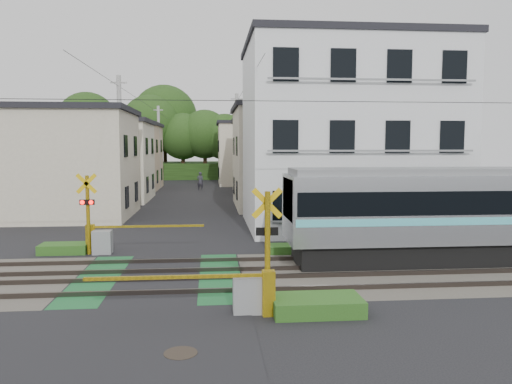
{
  "coord_description": "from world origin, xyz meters",
  "views": [
    {
      "loc": [
        1.63,
        -15.55,
        4.09
      ],
      "look_at": [
        3.5,
        5.0,
        2.19
      ],
      "focal_mm": 35.0,
      "sensor_mm": 36.0,
      "label": 1
    }
  ],
  "objects": [
    {
      "name": "apartment_block",
      "position": [
        8.5,
        9.49,
        4.66
      ],
      "size": [
        10.2,
        8.36,
        9.3
      ],
      "color": "white",
      "rests_on": "ground"
    },
    {
      "name": "crossing_signal_near",
      "position": [
        2.59,
        -3.65,
        0.71
      ],
      "size": [
        4.74,
        0.65,
        3.09
      ],
      "color": "#E5B60C",
      "rests_on": "ground"
    },
    {
      "name": "manhole_cover",
      "position": [
        1.01,
        -5.93,
        0.01
      ],
      "size": [
        0.67,
        0.67,
        0.02
      ],
      "primitive_type": "cylinder",
      "color": "#2D261E",
      "rests_on": "ground"
    },
    {
      "name": "ground",
      "position": [
        0.0,
        0.0,
        0.0
      ],
      "size": [
        120.0,
        120.0,
        0.0
      ],
      "primitive_type": "plane",
      "color": "black"
    },
    {
      "name": "weed_patches",
      "position": [
        1.76,
        -0.09,
        0.18
      ],
      "size": [
        10.25,
        8.8,
        0.4
      ],
      "color": "#2D5E1E",
      "rests_on": "ground"
    },
    {
      "name": "houses_row",
      "position": [
        0.25,
        25.92,
        3.24
      ],
      "size": [
        22.07,
        31.35,
        6.8
      ],
      "color": "beige",
      "rests_on": "ground"
    },
    {
      "name": "track_bed",
      "position": [
        0.0,
        0.0,
        0.04
      ],
      "size": [
        120.0,
        120.0,
        0.14
      ],
      "color": "#47423A",
      "rests_on": "ground"
    },
    {
      "name": "pedestrian",
      "position": [
        0.64,
        31.0,
        0.86
      ],
      "size": [
        0.67,
        0.49,
        1.72
      ],
      "primitive_type": "imported",
      "rotation": [
        0.0,
        0.0,
        3.01
      ],
      "color": "#32303C",
      "rests_on": "ground"
    },
    {
      "name": "tree_hill",
      "position": [
        0.19,
        48.77,
        5.9
      ],
      "size": [
        40.0,
        13.97,
        12.0
      ],
      "color": "#244316",
      "rests_on": "ground"
    },
    {
      "name": "catenary",
      "position": [
        6.0,
        0.03,
        3.7
      ],
      "size": [
        60.0,
        5.04,
        7.0
      ],
      "color": "#2D2D33",
      "rests_on": "ground"
    },
    {
      "name": "crossing_signal_far",
      "position": [
        -2.59,
        3.65,
        0.71
      ],
      "size": [
        4.74,
        0.65,
        3.09
      ],
      "color": "#E5B60C",
      "rests_on": "ground"
    },
    {
      "name": "utility_poles",
      "position": [
        -1.05,
        23.01,
        4.08
      ],
      "size": [
        7.9,
        42.0,
        8.0
      ],
      "color": "#A5A5A0",
      "rests_on": "ground"
    }
  ]
}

